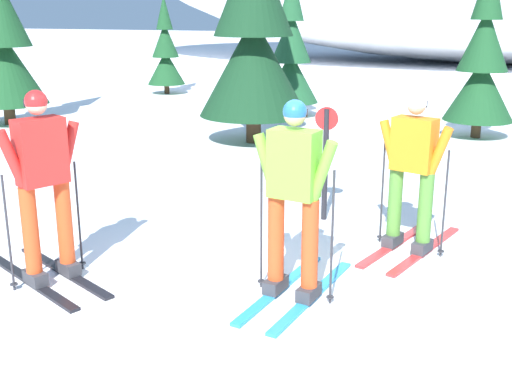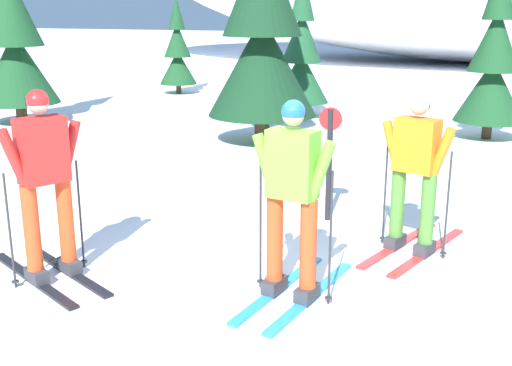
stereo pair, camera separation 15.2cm
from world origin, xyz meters
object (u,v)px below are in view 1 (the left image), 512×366
(pine_tree_center_left, at_px, (166,53))
(pine_tree_far_right, at_px, (482,63))
(skier_orange_jacket, at_px, (413,170))
(skier_lime_jacket, at_px, (294,197))
(trail_marker_post, at_px, (326,157))
(pine_tree_center, at_px, (291,56))
(pine_tree_center_right, at_px, (253,24))
(skier_red_jacket, at_px, (43,183))
(pine_tree_far_left, at_px, (2,38))

(pine_tree_center_left, height_order, pine_tree_far_right, pine_tree_far_right)
(skier_orange_jacket, bearing_deg, skier_lime_jacket, -120.99)
(pine_tree_center_left, xyz_separation_m, trail_marker_post, (7.04, -10.12, -0.42))
(pine_tree_center, height_order, pine_tree_center_right, pine_tree_center_right)
(skier_orange_jacket, bearing_deg, pine_tree_center_left, 126.79)
(skier_lime_jacket, distance_m, trail_marker_post, 2.27)
(skier_lime_jacket, bearing_deg, pine_tree_center_left, 120.28)
(pine_tree_center, xyz_separation_m, pine_tree_center_right, (0.10, -3.17, 0.83))
(skier_orange_jacket, relative_size, pine_tree_center, 0.52)
(skier_red_jacket, distance_m, pine_tree_far_left, 9.24)
(pine_tree_far_right, bearing_deg, skier_orange_jacket, -96.57)
(skier_orange_jacket, distance_m, trail_marker_post, 1.33)
(skier_orange_jacket, height_order, pine_tree_center_left, pine_tree_center_left)
(skier_red_jacket, distance_m, pine_tree_center_left, 13.67)
(skier_orange_jacket, bearing_deg, pine_tree_far_right, 83.43)
(pine_tree_far_left, distance_m, pine_tree_center_left, 5.96)
(pine_tree_center_right, bearing_deg, pine_tree_center, 91.87)
(skier_lime_jacket, bearing_deg, pine_tree_far_right, 78.48)
(pine_tree_center_right, relative_size, pine_tree_far_right, 1.52)
(skier_orange_jacket, height_order, skier_red_jacket, skier_red_jacket)
(pine_tree_far_left, height_order, pine_tree_center, pine_tree_far_left)
(skier_lime_jacket, height_order, pine_tree_center_right, pine_tree_center_right)
(pine_tree_far_right, bearing_deg, pine_tree_center_right, -156.19)
(pine_tree_center, bearing_deg, pine_tree_far_right, -17.41)
(pine_tree_far_left, distance_m, trail_marker_post, 9.28)
(skier_lime_jacket, height_order, trail_marker_post, skier_lime_jacket)
(pine_tree_far_left, bearing_deg, skier_orange_jacket, -28.74)
(pine_tree_far_right, bearing_deg, skier_red_jacket, -114.88)
(trail_marker_post, bearing_deg, pine_tree_center_right, 118.90)
(pine_tree_far_left, xyz_separation_m, pine_tree_center_left, (1.10, 5.81, -0.70))
(skier_orange_jacket, bearing_deg, pine_tree_far_left, 151.26)
(skier_red_jacket, distance_m, pine_tree_center, 9.97)
(pine_tree_far_left, bearing_deg, pine_tree_center_right, -1.59)
(skier_red_jacket, bearing_deg, pine_tree_center, 91.53)
(pine_tree_center_left, height_order, pine_tree_center_right, pine_tree_center_right)
(skier_lime_jacket, relative_size, pine_tree_center, 0.53)
(pine_tree_far_right, bearing_deg, pine_tree_far_left, -170.52)
(pine_tree_far_left, distance_m, pine_tree_center, 6.51)
(pine_tree_center, bearing_deg, trail_marker_post, -71.89)
(pine_tree_center_left, distance_m, pine_tree_center_right, 7.70)
(pine_tree_far_left, relative_size, pine_tree_center, 1.33)
(skier_lime_jacket, distance_m, pine_tree_center_right, 6.99)
(pine_tree_far_right, bearing_deg, trail_marker_post, -107.33)
(skier_red_jacket, relative_size, pine_tree_far_right, 0.52)
(skier_orange_jacket, relative_size, trail_marker_post, 1.26)
(skier_red_jacket, bearing_deg, pine_tree_center_left, 111.06)
(trail_marker_post, bearing_deg, pine_tree_center_left, 124.82)
(skier_red_jacket, height_order, pine_tree_center_right, pine_tree_center_right)
(pine_tree_far_left, bearing_deg, skier_lime_jacket, -38.26)
(skier_orange_jacket, bearing_deg, trail_marker_post, 145.38)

